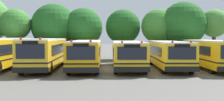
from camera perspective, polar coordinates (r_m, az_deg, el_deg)
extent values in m
plane|color=#595651|center=(23.67, -1.10, -3.87)|extent=(160.00, 160.00, 0.00)
cube|color=yellow|center=(25.17, -22.07, -0.37)|extent=(2.69, 9.97, 2.20)
cube|color=white|center=(25.13, -22.13, 2.27)|extent=(2.64, 9.77, 0.12)
cube|color=black|center=(25.00, -19.14, 0.47)|extent=(0.19, 7.74, 0.79)
cube|color=black|center=(25.20, -22.06, -1.37)|extent=(2.72, 10.07, 0.10)
cylinder|color=black|center=(27.84, -17.50, -1.95)|extent=(0.30, 1.01, 1.00)
cylinder|color=black|center=(28.57, -21.75, -1.90)|extent=(0.30, 1.01, 1.00)
cube|color=yellow|center=(24.24, -13.77, -0.41)|extent=(2.57, 10.23, 2.15)
cube|color=white|center=(24.20, -13.80, 2.27)|extent=(2.52, 10.03, 0.12)
cube|color=black|center=(19.30, -16.73, -3.97)|extent=(2.42, 0.21, 0.36)
cube|color=black|center=(19.24, -16.75, -0.16)|extent=(1.95, 0.10, 1.03)
cube|color=black|center=(24.32, -10.85, 0.44)|extent=(0.19, 7.95, 0.77)
cube|color=black|center=(24.78, -16.38, 0.42)|extent=(0.19, 7.95, 0.77)
cube|color=black|center=(24.27, -13.76, -1.43)|extent=(2.59, 10.34, 0.10)
sphere|color=red|center=(19.23, -14.77, 2.40)|extent=(0.18, 0.18, 0.18)
sphere|color=red|center=(19.55, -18.52, 2.35)|extent=(0.18, 0.18, 0.18)
cube|color=black|center=(19.21, -16.78, 1.60)|extent=(1.07, 0.10, 0.24)
cylinder|color=black|center=(20.51, -12.88, -3.60)|extent=(0.30, 1.01, 1.00)
cylinder|color=black|center=(20.98, -18.52, -3.53)|extent=(0.30, 1.01, 1.00)
cylinder|color=black|center=(27.38, -10.25, -1.94)|extent=(0.30, 1.01, 1.00)
cylinder|color=black|center=(27.74, -14.54, -1.92)|extent=(0.30, 1.01, 1.00)
cube|color=#EAA80C|center=(23.69, -5.44, -0.62)|extent=(2.39, 10.19, 1.98)
cube|color=white|center=(23.65, -5.46, 1.93)|extent=(2.35, 9.99, 0.12)
cube|color=black|center=(18.64, -6.52, -4.10)|extent=(2.43, 0.16, 0.36)
cube|color=black|center=(18.58, -6.53, -0.50)|extent=(1.96, 0.06, 0.95)
cube|color=black|center=(23.92, -2.50, 0.19)|extent=(0.05, 7.95, 0.71)
cube|color=black|center=(24.09, -8.28, 0.18)|extent=(0.05, 7.95, 0.71)
cube|color=black|center=(23.72, -5.44, -1.58)|extent=(2.42, 10.29, 0.10)
sphere|color=red|center=(18.67, -4.50, 1.96)|extent=(0.18, 0.18, 0.18)
sphere|color=red|center=(18.79, -8.49, 1.95)|extent=(0.18, 0.18, 0.18)
cube|color=black|center=(18.55, -6.54, 1.14)|extent=(1.07, 0.08, 0.24)
cylinder|color=black|center=(20.04, -3.15, -3.68)|extent=(0.28, 1.00, 1.00)
cylinder|color=black|center=(20.21, -9.14, -3.66)|extent=(0.28, 1.00, 1.00)
cylinder|color=black|center=(26.99, -2.72, -1.97)|extent=(0.28, 1.00, 1.00)
cylinder|color=black|center=(27.12, -7.18, -1.96)|extent=(0.28, 1.00, 1.00)
cube|color=yellow|center=(23.71, 3.28, -0.69)|extent=(2.66, 9.67, 1.91)
cube|color=white|center=(23.66, 3.29, 1.76)|extent=(2.61, 9.47, 0.12)
cube|color=black|center=(18.93, 4.22, -3.98)|extent=(2.54, 0.21, 0.36)
cube|color=black|center=(18.87, 4.22, -0.59)|extent=(2.04, 0.10, 0.92)
cube|color=black|center=(24.10, 6.23, 0.08)|extent=(0.18, 7.51, 0.69)
cube|color=black|center=(23.94, 0.22, 0.08)|extent=(0.18, 7.51, 0.69)
cube|color=black|center=(23.73, 3.28, -1.62)|extent=(2.69, 9.76, 0.10)
sphere|color=red|center=(19.08, 6.23, 1.76)|extent=(0.18, 0.18, 0.18)
sphere|color=red|center=(18.97, 2.12, 1.77)|extent=(0.18, 0.18, 0.18)
cube|color=black|center=(18.84, 4.22, 0.97)|extent=(1.12, 0.10, 0.24)
cylinder|color=black|center=(20.50, 6.97, -3.55)|extent=(0.30, 1.01, 1.00)
cylinder|color=black|center=(20.33, 0.78, -3.58)|extent=(0.30, 1.01, 1.00)
cylinder|color=black|center=(26.85, 5.21, -2.00)|extent=(0.30, 1.01, 1.00)
cylinder|color=black|center=(26.72, 0.50, -2.01)|extent=(0.30, 1.01, 1.00)
cube|color=yellow|center=(24.43, 11.62, -0.63)|extent=(2.65, 9.83, 1.92)
cube|color=white|center=(24.38, 11.65, 1.77)|extent=(2.60, 9.63, 0.12)
cube|color=black|center=(19.68, 14.47, -3.80)|extent=(2.43, 0.23, 0.36)
cube|color=black|center=(19.63, 14.47, -0.52)|extent=(1.95, 0.11, 0.92)
cube|color=black|center=(24.97, 14.22, 0.12)|extent=(0.25, 7.62, 0.69)
cube|color=black|center=(24.49, 8.72, 0.13)|extent=(0.25, 7.62, 0.69)
cube|color=black|center=(24.45, 11.61, -1.53)|extent=(2.68, 9.93, 0.10)
sphere|color=red|center=(19.94, 16.21, 1.74)|extent=(0.18, 0.18, 0.18)
sphere|color=red|center=(19.62, 12.53, 1.77)|extent=(0.18, 0.18, 0.18)
cube|color=black|center=(19.60, 14.50, 0.99)|extent=(1.07, 0.11, 0.24)
cylinder|color=black|center=(21.37, 16.23, -3.38)|extent=(0.31, 1.01, 1.00)
cylinder|color=black|center=(20.89, 10.67, -3.46)|extent=(0.31, 1.01, 1.00)
cylinder|color=black|center=(27.71, 12.47, -1.90)|extent=(0.31, 1.01, 1.00)
cylinder|color=black|center=(27.34, 8.16, -1.93)|extent=(0.31, 1.01, 1.00)
cube|color=yellow|center=(25.11, 19.90, -0.54)|extent=(2.60, 9.32, 2.02)
cube|color=white|center=(25.07, 19.94, 1.90)|extent=(2.55, 9.14, 0.12)
cube|color=black|center=(25.82, 22.24, 0.23)|extent=(0.18, 7.24, 0.73)
cube|color=black|center=(24.98, 17.02, 0.23)|extent=(0.18, 7.24, 0.73)
cube|color=black|center=(25.13, 19.88, -1.46)|extent=(2.63, 9.42, 0.10)
cylinder|color=black|center=(21.78, 20.15, -3.33)|extent=(0.30, 1.01, 1.00)
cylinder|color=black|center=(28.19, 19.92, -1.93)|extent=(0.30, 1.01, 1.00)
cylinder|color=black|center=(27.53, 15.73, -1.98)|extent=(0.30, 1.01, 1.00)
cylinder|color=#4C3823|center=(32.18, -19.49, 0.31)|extent=(0.30, 0.30, 2.84)
sphere|color=#387A2D|center=(32.17, -19.57, 5.16)|extent=(3.48, 3.48, 3.48)
sphere|color=#387A2D|center=(32.45, -20.22, 5.94)|extent=(1.96, 1.96, 1.96)
cylinder|color=#4C3823|center=(32.19, -12.07, -0.26)|extent=(0.28, 0.28, 2.09)
sphere|color=#1E561E|center=(32.16, -12.13, 5.04)|extent=(5.13, 5.13, 5.13)
sphere|color=#1E561E|center=(31.84, -12.72, 5.24)|extent=(3.73, 3.73, 3.73)
cylinder|color=#4C3823|center=(31.70, -6.05, -0.18)|extent=(0.45, 0.45, 2.18)
sphere|color=#1E561E|center=(31.67, -6.08, 4.82)|extent=(4.48, 4.48, 4.48)
sphere|color=#1E561E|center=(31.46, -6.45, 4.96)|extent=(2.94, 2.94, 2.94)
cylinder|color=#4C3823|center=(33.37, 2.31, 0.19)|extent=(0.31, 0.31, 2.41)
sphere|color=#1E561E|center=(33.35, 2.32, 4.99)|extent=(4.25, 4.25, 4.25)
sphere|color=#1E561E|center=(32.93, 1.59, 4.58)|extent=(3.24, 3.24, 3.24)
cylinder|color=#4C3823|center=(32.46, 9.66, 0.14)|extent=(0.31, 0.31, 2.48)
sphere|color=#387A2D|center=(32.44, 9.70, 5.03)|extent=(4.07, 4.07, 4.07)
sphere|color=#387A2D|center=(32.50, 10.99, 5.83)|extent=(2.96, 2.96, 2.96)
cylinder|color=#4C3823|center=(32.29, 14.66, -0.11)|extent=(0.35, 0.35, 2.28)
sphere|color=#1E561E|center=(32.28, 14.73, 5.34)|extent=(5.14, 5.14, 5.14)
sphere|color=#1E561E|center=(31.73, 13.81, 5.80)|extent=(3.68, 3.68, 3.68)
cylinder|color=#4C3823|center=(33.53, 20.50, 0.64)|extent=(0.43, 0.43, 3.13)
sphere|color=#478438|center=(33.55, 20.59, 5.37)|extent=(3.21, 3.21, 3.21)
sphere|color=#478438|center=(33.78, 21.44, 5.89)|extent=(2.12, 2.12, 2.12)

